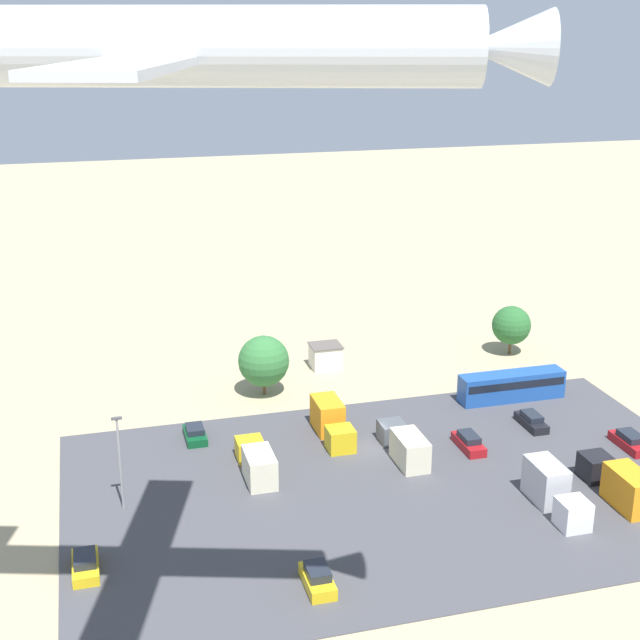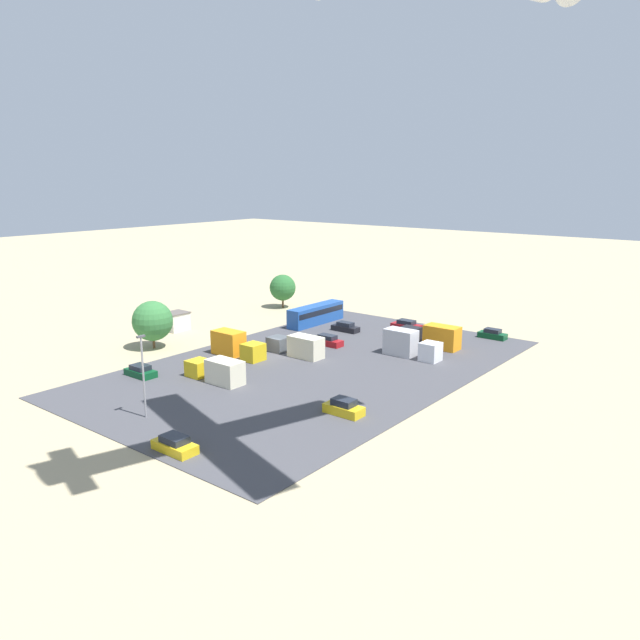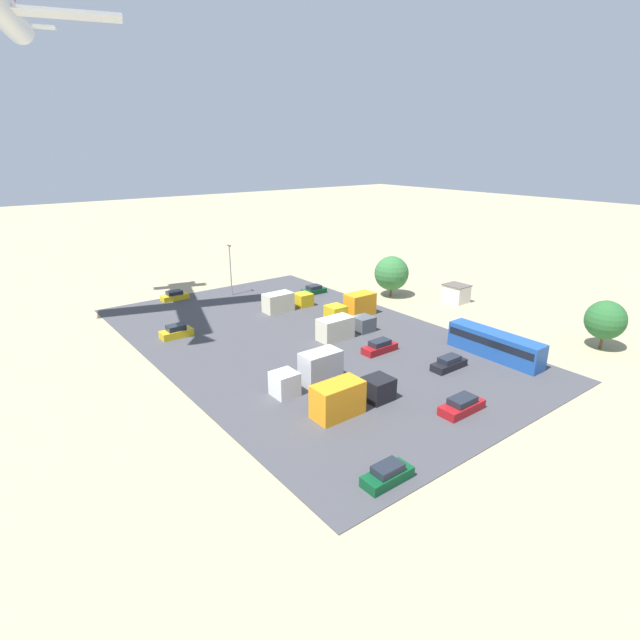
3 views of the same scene
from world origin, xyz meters
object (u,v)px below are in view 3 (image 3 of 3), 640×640
Objects in this scene: parked_car_1 at (314,290)px; parked_car_3 at (462,406)px; parked_truck_0 at (350,396)px; parked_truck_2 at (311,372)px; parked_car_5 at (449,364)px; parked_car_6 at (175,296)px; parked_truck_4 at (285,301)px; shed_building at (456,293)px; parked_car_0 at (380,347)px; parked_car_4 at (387,475)px; parked_truck_3 at (343,327)px; parked_truck_1 at (353,307)px; bus at (495,344)px; parked_car_2 at (176,332)px.

parked_car_1 is 0.87× the size of parked_car_3.
parked_truck_0 is 6.38m from parked_truck_2.
parked_car_5 reaches higher than parked_car_1.
parked_truck_4 is at bearing -143.52° from parked_car_6.
shed_building reaches higher than parked_car_0.
parked_car_0 reaches higher than parked_car_4.
parked_car_6 is at bearing 61.47° from parked_car_1.
parked_car_3 is at bearing 103.79° from parked_car_4.
parked_truck_4 is (14.30, -0.35, -0.02)m from parked_truck_3.
parked_truck_1 is at bearing -27.34° from parked_car_0.
parked_car_6 is (28.92, 35.80, -0.76)m from shed_building.
parked_car_3 is 15.44m from parked_truck_2.
parked_car_3 is 0.60× the size of parked_truck_2.
shed_building is 27.72m from parked_truck_4.
parked_car_4 is at bearing 117.21° from parked_car_5.
shed_building is 0.86× the size of parked_car_6.
shed_building is 0.78× the size of parked_car_3.
parked_car_0 is 0.58× the size of parked_truck_2.
parked_truck_3 is (22.06, -3.84, 0.69)m from parked_car_3.
bus is (-17.13, 14.72, 0.29)m from shed_building.
parked_car_3 is 36.61m from parked_truck_4.
parked_car_1 is 0.48× the size of parked_truck_3.
parked_truck_0 is at bearing 138.22° from parked_truck_1.
parked_car_1 is at bearing -19.51° from parked_car_0.
parked_truck_2 reaches higher than parked_truck_3.
parked_car_4 is at bearing -33.79° from parked_truck_3.
parked_car_4 is (-9.09, 26.83, -1.06)m from bus.
parked_car_2 reaches higher than parked_car_0.
parked_car_0 is 1.12× the size of parked_car_2.
parked_car_1 is 0.51× the size of parked_truck_4.
parked_car_2 is 25.36m from parked_truck_1.
parked_truck_4 is (-4.49, 8.86, 0.71)m from parked_car_1.
parked_car_2 is (29.56, 27.53, -0.98)m from bus.
parked_car_2 is at bearing 21.23° from parked_car_3.
bus reaches higher than parked_car_1.
parked_car_5 is at bearing 35.99° from parked_car_2.
parked_truck_4 reaches higher than parked_car_3.
parked_truck_2 reaches higher than parked_car_4.
parked_car_2 is 17.99m from parked_truck_4.
parked_truck_3 is (15.02, 3.02, 0.72)m from parked_car_5.
parked_car_5 is 16.23m from parked_truck_2.
parked_truck_2 is at bearing 105.18° from shed_building.
parked_car_2 is 0.87× the size of parked_car_3.
parked_car_4 is (-26.22, 41.55, -0.77)m from shed_building.
parked_car_0 is (9.45, 9.76, -1.04)m from bus.
shed_building is 0.46× the size of parked_truck_4.
bus reaches higher than parked_truck_4.
parked_truck_2 reaches higher than parked_car_1.
bus is 23.08m from parked_truck_2.
parked_truck_4 is at bearing 61.20° from shed_building.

